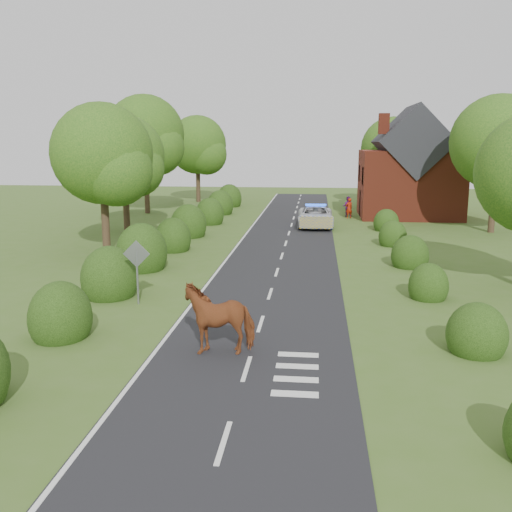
# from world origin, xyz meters

# --- Properties ---
(ground) EXTENTS (120.00, 120.00, 0.00)m
(ground) POSITION_xyz_m (0.00, 0.00, 0.00)
(ground) COLOR #426321
(road) EXTENTS (6.00, 70.00, 0.02)m
(road) POSITION_xyz_m (0.00, 15.00, 0.01)
(road) COLOR black
(road) RESTS_ON ground
(road_markings) EXTENTS (4.96, 70.00, 0.01)m
(road_markings) POSITION_xyz_m (-1.60, 12.93, 0.03)
(road_markings) COLOR white
(road_markings) RESTS_ON road
(hedgerow_left) EXTENTS (2.75, 50.41, 3.00)m
(hedgerow_left) POSITION_xyz_m (-6.51, 11.69, 0.75)
(hedgerow_left) COLOR black
(hedgerow_left) RESTS_ON ground
(hedgerow_right) EXTENTS (2.10, 45.78, 2.10)m
(hedgerow_right) POSITION_xyz_m (6.60, 11.21, 0.55)
(hedgerow_right) COLOR black
(hedgerow_right) RESTS_ON ground
(tree_left_a) EXTENTS (5.74, 5.60, 8.38)m
(tree_left_a) POSITION_xyz_m (-9.75, 11.86, 5.34)
(tree_left_a) COLOR #332316
(tree_left_a) RESTS_ON ground
(tree_left_b) EXTENTS (5.74, 5.60, 8.07)m
(tree_left_b) POSITION_xyz_m (-11.25, 19.86, 5.04)
(tree_left_b) COLOR #332316
(tree_left_b) RESTS_ON ground
(tree_left_c) EXTENTS (6.97, 6.80, 10.22)m
(tree_left_c) POSITION_xyz_m (-12.70, 29.83, 6.53)
(tree_left_c) COLOR #332316
(tree_left_c) RESTS_ON ground
(tree_left_d) EXTENTS (6.15, 6.00, 8.89)m
(tree_left_d) POSITION_xyz_m (-10.23, 39.85, 5.64)
(tree_left_d) COLOR #332316
(tree_left_d) RESTS_ON ground
(tree_right_b) EXTENTS (6.56, 6.40, 9.40)m
(tree_right_b) POSITION_xyz_m (14.29, 21.84, 5.94)
(tree_right_b) COLOR #332316
(tree_right_b) RESTS_ON ground
(tree_right_c) EXTENTS (6.15, 6.00, 8.58)m
(tree_right_c) POSITION_xyz_m (9.27, 37.85, 5.34)
(tree_right_c) COLOR #332316
(tree_right_c) RESTS_ON ground
(road_sign) EXTENTS (1.06, 0.08, 2.53)m
(road_sign) POSITION_xyz_m (-5.00, 2.00, 1.65)
(road_sign) COLOR gray
(road_sign) RESTS_ON ground
(house) EXTENTS (8.00, 7.40, 9.17)m
(house) POSITION_xyz_m (9.49, 30.00, 3.79)
(house) COLOR maroon
(house) RESTS_ON ground
(cow) EXTENTS (2.69, 1.79, 1.75)m
(cow) POSITION_xyz_m (-1.00, -2.55, 0.88)
(cow) COLOR brown
(cow) RESTS_ON ground
(police_van) EXTENTS (2.63, 5.63, 1.69)m
(police_van) POSITION_xyz_m (1.80, 23.45, 0.77)
(police_van) COLOR silver
(police_van) RESTS_ON ground
(pedestrian_red) EXTENTS (0.72, 0.64, 1.66)m
(pedestrian_red) POSITION_xyz_m (4.53, 28.47, 0.83)
(pedestrian_red) COLOR #A01E08
(pedestrian_red) RESTS_ON ground
(pedestrian_purple) EXTENTS (0.97, 0.84, 1.69)m
(pedestrian_purple) POSITION_xyz_m (4.47, 29.60, 0.85)
(pedestrian_purple) COLOR #5A1561
(pedestrian_purple) RESTS_ON ground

